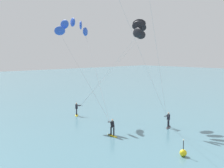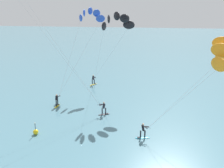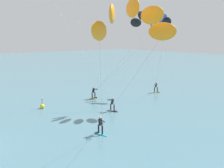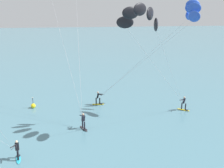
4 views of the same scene
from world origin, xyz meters
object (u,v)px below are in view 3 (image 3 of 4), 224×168
at_px(kitesurfer_mid_water, 130,26).
at_px(kitesurfer_downwind, 151,21).
at_px(marker_buoy, 42,106).
at_px(kitesurfer_nearshore, 155,22).

bearing_deg(kitesurfer_mid_water, kitesurfer_downwind, 127.77).
bearing_deg(marker_buoy, kitesurfer_nearshore, 82.00).
height_order(kitesurfer_downwind, marker_buoy, kitesurfer_downwind).
distance_m(kitesurfer_nearshore, kitesurfer_downwind, 7.61).
height_order(kitesurfer_mid_water, marker_buoy, kitesurfer_mid_water).
xyz_separation_m(kitesurfer_nearshore, kitesurfer_downwind, (4.72, -5.97, -0.32)).
relative_size(kitesurfer_downwind, marker_buoy, 8.73).
height_order(kitesurfer_nearshore, kitesurfer_mid_water, kitesurfer_nearshore).
bearing_deg(kitesurfer_mid_water, kitesurfer_nearshore, 127.94).
bearing_deg(marker_buoy, kitesurfer_mid_water, -5.11).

